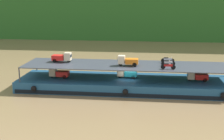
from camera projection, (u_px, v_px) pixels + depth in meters
The scene contains 11 objects.
ground_plane at pixel (127, 89), 43.63m from camera, with size 400.00×400.00×0.00m, color olive.
cargo_barge at pixel (127, 84), 43.43m from camera, with size 30.26×8.14×1.50m.
cargo_rack at pixel (128, 65), 42.82m from camera, with size 28.66×6.75×2.00m.
mini_truck_lower_stern at pixel (59, 73), 43.63m from camera, with size 2.76×1.23×1.38m.
mini_truck_lower_aft at pixel (127, 73), 43.64m from camera, with size 2.76×1.23×1.38m.
mini_truck_lower_mid at pixel (197, 76), 42.07m from camera, with size 2.77×1.24×1.38m.
mini_truck_upper_stern at pixel (62, 57), 44.46m from camera, with size 2.76×1.24×1.38m.
mini_truck_upper_mid at pixel (128, 61), 42.10m from camera, with size 2.75×1.22×1.38m.
motorcycle_upper_port at pixel (168, 66), 40.15m from camera, with size 1.90×0.55×0.87m.
motorcycle_upper_centre at pixel (168, 63), 42.09m from camera, with size 1.90×0.55×0.87m.
motorcycle_upper_stbd at pixel (168, 60), 44.04m from camera, with size 1.90×0.55×0.87m.
Camera 1 is at (2.66, -41.75, 12.85)m, focal length 49.89 mm.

